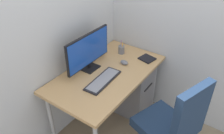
# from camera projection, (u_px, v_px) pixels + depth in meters

# --- Properties ---
(ground_plane) EXTENTS (8.00, 8.00, 0.00)m
(ground_plane) POSITION_uv_depth(u_px,v_px,m) (108.00, 123.00, 2.80)
(ground_plane) COLOR gray
(wall_back) EXTENTS (2.91, 0.04, 2.80)m
(wall_back) POSITION_uv_depth(u_px,v_px,m) (73.00, 4.00, 2.23)
(wall_back) COLOR silver
(wall_back) RESTS_ON ground_plane
(desk) EXTENTS (1.30, 0.74, 0.75)m
(desk) POSITION_uv_depth(u_px,v_px,m) (107.00, 77.00, 2.43)
(desk) COLOR tan
(desk) RESTS_ON ground_plane
(office_chair) EXTENTS (0.57, 0.62, 1.04)m
(office_chair) POSITION_uv_depth(u_px,v_px,m) (173.00, 124.00, 2.08)
(office_chair) COLOR black
(office_chair) RESTS_ON ground_plane
(filing_cabinet) EXTENTS (0.37, 0.54, 0.65)m
(filing_cabinet) POSITION_uv_depth(u_px,v_px,m) (128.00, 88.00, 2.86)
(filing_cabinet) COLOR slate
(filing_cabinet) RESTS_ON ground_plane
(monitor) EXTENTS (0.62, 0.15, 0.40)m
(monitor) POSITION_uv_depth(u_px,v_px,m) (89.00, 51.00, 2.34)
(monitor) COLOR black
(monitor) RESTS_ON desk
(keyboard) EXTENTS (0.46, 0.18, 0.02)m
(keyboard) POSITION_uv_depth(u_px,v_px,m) (103.00, 80.00, 2.26)
(keyboard) COLOR black
(keyboard) RESTS_ON desk
(mouse) EXTENTS (0.08, 0.11, 0.04)m
(mouse) POSITION_uv_depth(u_px,v_px,m) (124.00, 62.00, 2.51)
(mouse) COLOR slate
(mouse) RESTS_ON desk
(pen_holder) EXTENTS (0.07, 0.07, 0.17)m
(pen_holder) POSITION_uv_depth(u_px,v_px,m) (121.00, 49.00, 2.70)
(pen_holder) COLOR slate
(pen_holder) RESTS_ON desk
(notebook) EXTENTS (0.18, 0.19, 0.02)m
(notebook) POSITION_uv_depth(u_px,v_px,m) (147.00, 59.00, 2.61)
(notebook) COLOR black
(notebook) RESTS_ON desk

